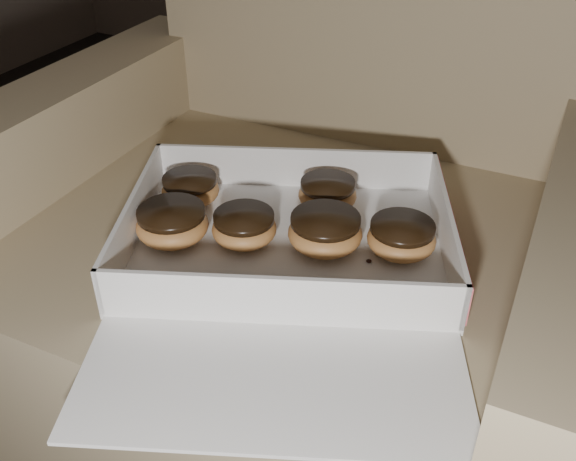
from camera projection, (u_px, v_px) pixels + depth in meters
The scene contains 12 objects.
armchair at pixel (299, 266), 1.02m from camera, with size 0.89×0.75×0.93m.
bakery_box at pixel (288, 259), 0.81m from camera, with size 0.55×0.60×0.07m.
donut_a at pixel (244, 227), 0.84m from camera, with size 0.09×0.09×0.04m.
donut_b at pixel (402, 237), 0.82m from camera, with size 0.09×0.09×0.04m.
donut_c at pixel (190, 189), 0.92m from camera, with size 0.08×0.08×0.04m.
donut_d at pixel (172, 224), 0.84m from camera, with size 0.10×0.10×0.05m.
donut_e at pixel (325, 231), 0.82m from camera, with size 0.10×0.10×0.05m.
donut_f at pixel (328, 193), 0.91m from camera, with size 0.08×0.08×0.04m.
crumb_a at pixel (147, 241), 0.85m from camera, with size 0.01×0.01×0.00m, color black.
crumb_b at pixel (160, 297), 0.75m from camera, with size 0.01×0.01×0.00m, color black.
crumb_c at pixel (190, 282), 0.77m from camera, with size 0.01×0.01×0.00m, color black.
crumb_d at pixel (369, 261), 0.81m from camera, with size 0.01×0.01×0.00m, color black.
Camera 1 is at (0.05, -0.05, 0.91)m, focal length 40.00 mm.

